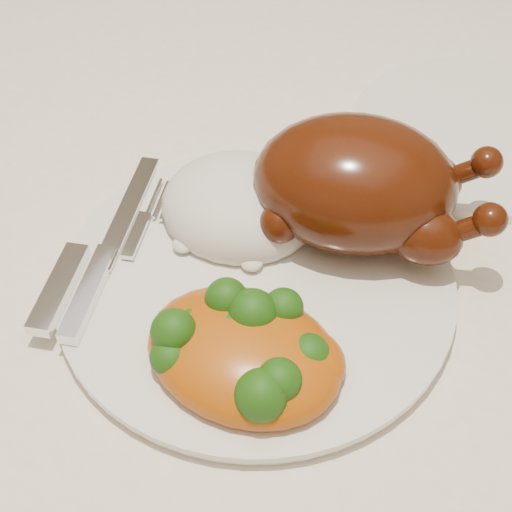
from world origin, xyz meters
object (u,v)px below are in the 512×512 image
at_px(dinner_plate, 256,281).
at_px(side_plate, 479,132).
at_px(dining_table, 208,239).
at_px(roast_chicken, 360,184).

bearing_deg(dinner_plate, side_plate, 66.64).
relative_size(dining_table, side_plate, 7.41).
height_order(dinner_plate, roast_chicken, roast_chicken).
height_order(dining_table, side_plate, side_plate).
height_order(side_plate, roast_chicken, roast_chicken).
bearing_deg(dinner_plate, roast_chicken, 57.78).
relative_size(dining_table, roast_chicken, 8.69).
distance_m(side_plate, roast_chicken, 0.18).
xyz_separation_m(dining_table, roast_chicken, (0.15, -0.04, 0.16)).
distance_m(dinner_plate, side_plate, 0.25).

